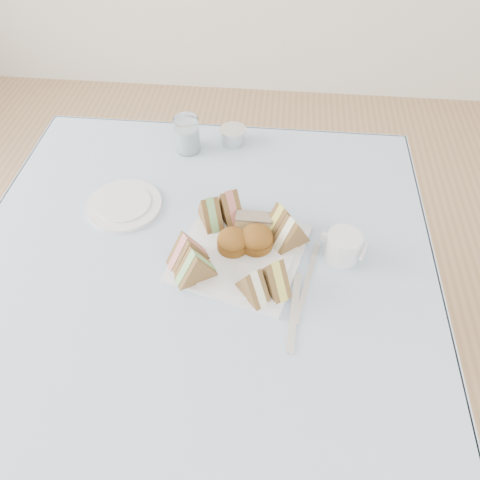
# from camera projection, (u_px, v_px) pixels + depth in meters

# --- Properties ---
(floor) EXTENTS (4.00, 4.00, 0.00)m
(floor) POSITION_uv_depth(u_px,v_px,m) (213.00, 403.00, 1.56)
(floor) COLOR #9E7751
(floor) RESTS_ON ground
(table) EXTENTS (0.90, 0.90, 0.74)m
(table) POSITION_uv_depth(u_px,v_px,m) (207.00, 348.00, 1.29)
(table) COLOR brown
(table) RESTS_ON floor
(tablecloth) EXTENTS (1.02, 1.02, 0.01)m
(tablecloth) POSITION_uv_depth(u_px,v_px,m) (199.00, 263.00, 1.01)
(tablecloth) COLOR #B1D3F1
(tablecloth) RESTS_ON table
(serving_plate) EXTENTS (0.31, 0.31, 0.01)m
(serving_plate) POSITION_uv_depth(u_px,v_px,m) (240.00, 253.00, 1.02)
(serving_plate) COLOR silver
(serving_plate) RESTS_ON tablecloth
(sandwich_fl_a) EXTENTS (0.10, 0.08, 0.08)m
(sandwich_fl_a) POSITION_uv_depth(u_px,v_px,m) (187.00, 249.00, 0.97)
(sandwich_fl_a) COLOR brown
(sandwich_fl_a) RESTS_ON serving_plate
(sandwich_fl_b) EXTENTS (0.10, 0.08, 0.08)m
(sandwich_fl_b) POSITION_uv_depth(u_px,v_px,m) (195.00, 264.00, 0.94)
(sandwich_fl_b) COLOR brown
(sandwich_fl_b) RESTS_ON serving_plate
(sandwich_fr_a) EXTENTS (0.08, 0.09, 0.08)m
(sandwich_fr_a) POSITION_uv_depth(u_px,v_px,m) (274.00, 274.00, 0.92)
(sandwich_fr_a) COLOR brown
(sandwich_fr_a) RESTS_ON serving_plate
(sandwich_fr_b) EXTENTS (0.08, 0.08, 0.07)m
(sandwich_fr_b) POSITION_uv_depth(u_px,v_px,m) (253.00, 283.00, 0.91)
(sandwich_fr_b) COLOR brown
(sandwich_fr_b) RESTS_ON serving_plate
(sandwich_bl_a) EXTENTS (0.07, 0.09, 0.08)m
(sandwich_bl_a) POSITION_uv_depth(u_px,v_px,m) (210.00, 210.00, 1.05)
(sandwich_bl_a) COLOR brown
(sandwich_bl_a) RESTS_ON serving_plate
(sandwich_bl_b) EXTENTS (0.08, 0.10, 0.08)m
(sandwich_bl_b) POSITION_uv_depth(u_px,v_px,m) (229.00, 204.00, 1.06)
(sandwich_bl_b) COLOR brown
(sandwich_bl_b) RESTS_ON serving_plate
(sandwich_br_a) EXTENTS (0.09, 0.09, 0.08)m
(sandwich_br_a) POSITION_uv_depth(u_px,v_px,m) (291.00, 231.00, 1.00)
(sandwich_br_a) COLOR brown
(sandwich_br_a) RESTS_ON serving_plate
(sandwich_br_b) EXTENTS (0.09, 0.08, 0.07)m
(sandwich_br_b) POSITION_uv_depth(u_px,v_px,m) (281.00, 218.00, 1.03)
(sandwich_br_b) COLOR brown
(sandwich_br_b) RESTS_ON serving_plate
(scone_left) EXTENTS (0.09, 0.09, 0.05)m
(scone_left) POSITION_uv_depth(u_px,v_px,m) (233.00, 241.00, 1.00)
(scone_left) COLOR brown
(scone_left) RESTS_ON serving_plate
(scone_right) EXTENTS (0.08, 0.08, 0.05)m
(scone_right) POSITION_uv_depth(u_px,v_px,m) (256.00, 239.00, 1.01)
(scone_right) COLOR brown
(scone_right) RESTS_ON serving_plate
(pastry_slice) EXTENTS (0.08, 0.03, 0.04)m
(pastry_slice) POSITION_uv_depth(u_px,v_px,m) (254.00, 222.00, 1.05)
(pastry_slice) COLOR #E0C686
(pastry_slice) RESTS_ON serving_plate
(side_plate) EXTENTS (0.21, 0.21, 0.01)m
(side_plate) POSITION_uv_depth(u_px,v_px,m) (124.00, 205.00, 1.12)
(side_plate) COLOR silver
(side_plate) RESTS_ON tablecloth
(water_glass) EXTENTS (0.08, 0.08, 0.10)m
(water_glass) POSITION_uv_depth(u_px,v_px,m) (187.00, 134.00, 1.24)
(water_glass) COLOR white
(water_glass) RESTS_ON tablecloth
(tea_strainer) EXTENTS (0.07, 0.07, 0.04)m
(tea_strainer) POSITION_uv_depth(u_px,v_px,m) (233.00, 137.00, 1.28)
(tea_strainer) COLOR silver
(tea_strainer) RESTS_ON tablecloth
(knife) EXTENTS (0.03, 0.19, 0.00)m
(knife) POSITION_uv_depth(u_px,v_px,m) (294.00, 311.00, 0.92)
(knife) COLOR silver
(knife) RESTS_ON tablecloth
(fork) EXTENTS (0.05, 0.18, 0.00)m
(fork) POSITION_uv_depth(u_px,v_px,m) (306.00, 288.00, 0.96)
(fork) COLOR silver
(fork) RESTS_ON tablecloth
(creamer_jug) EXTENTS (0.09, 0.09, 0.07)m
(creamer_jug) POSITION_uv_depth(u_px,v_px,m) (343.00, 246.00, 1.00)
(creamer_jug) COLOR silver
(creamer_jug) RESTS_ON tablecloth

